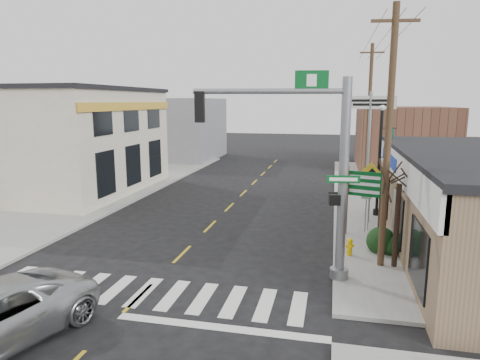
% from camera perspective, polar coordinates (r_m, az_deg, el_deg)
% --- Properties ---
extents(ground, '(140.00, 140.00, 0.00)m').
position_cam_1_polar(ground, '(14.38, -13.39, -15.01)').
color(ground, black).
rests_on(ground, ground).
extents(sidewalk_right, '(6.00, 38.00, 0.13)m').
position_cam_1_polar(sidewalk_right, '(25.55, 19.19, -3.83)').
color(sidewalk_right, gray).
rests_on(sidewalk_right, ground).
extents(sidewalk_left, '(6.00, 38.00, 0.13)m').
position_cam_1_polar(sidewalk_left, '(29.39, -18.25, -1.95)').
color(sidewalk_left, gray).
rests_on(sidewalk_left, ground).
extents(center_line, '(0.12, 56.00, 0.01)m').
position_cam_1_polar(center_line, '(21.37, -4.02, -6.18)').
color(center_line, gold).
rests_on(center_line, ground).
extents(crosswalk, '(11.00, 2.20, 0.01)m').
position_cam_1_polar(crosswalk, '(14.71, -12.70, -14.37)').
color(crosswalk, silver).
rests_on(crosswalk, ground).
extents(left_building, '(12.00, 12.00, 6.80)m').
position_cam_1_polar(left_building, '(31.93, -23.89, 4.70)').
color(left_building, beige).
rests_on(left_building, ground).
extents(bldg_distant_right, '(8.00, 10.00, 5.60)m').
position_cam_1_polar(bldg_distant_right, '(42.20, 20.88, 5.28)').
color(bldg_distant_right, brown).
rests_on(bldg_distant_right, ground).
extents(bldg_distant_left, '(9.00, 10.00, 6.40)m').
position_cam_1_polar(bldg_distant_left, '(46.86, -8.71, 6.78)').
color(bldg_distant_left, gray).
rests_on(bldg_distant_left, ground).
extents(traffic_signal_pole, '(5.49, 0.40, 6.95)m').
position_cam_1_polar(traffic_signal_pole, '(14.40, 10.42, 2.89)').
color(traffic_signal_pole, gray).
rests_on(traffic_signal_pole, sidewalk_right).
extents(guide_sign, '(1.79, 0.14, 3.14)m').
position_cam_1_polar(guide_sign, '(19.91, 16.19, -1.48)').
color(guide_sign, '#4D3723').
rests_on(guide_sign, sidewalk_right).
extents(fire_hydrant, '(0.22, 0.22, 0.69)m').
position_cam_1_polar(fire_hydrant, '(17.55, 14.42, -8.52)').
color(fire_hydrant, '#E1B002').
rests_on(fire_hydrant, sidewalk_right).
extents(ped_crossing_sign, '(1.18, 0.08, 3.04)m').
position_cam_1_polar(ped_crossing_sign, '(22.19, 17.00, -0.21)').
color(ped_crossing_sign, gray).
rests_on(ped_crossing_sign, sidewalk_right).
extents(lamp_post, '(0.75, 0.59, 5.80)m').
position_cam_1_polar(lamp_post, '(23.43, 18.29, 3.50)').
color(lamp_post, black).
rests_on(lamp_post, sidewalk_right).
extents(dance_center_sign, '(3.11, 0.19, 6.62)m').
position_cam_1_polar(dance_center_sign, '(28.74, 16.95, 8.05)').
color(dance_center_sign, gray).
rests_on(dance_center_sign, sidewalk_right).
extents(bare_tree, '(2.32, 2.32, 4.64)m').
position_cam_1_polar(bare_tree, '(16.13, 20.62, 1.45)').
color(bare_tree, black).
rests_on(bare_tree, sidewalk_right).
extents(shrub_front, '(1.14, 1.14, 0.86)m').
position_cam_1_polar(shrub_front, '(14.87, 24.94, -12.51)').
color(shrub_front, '#17351A').
rests_on(shrub_front, sidewalk_right).
extents(shrub_back, '(1.16, 1.16, 0.87)m').
position_cam_1_polar(shrub_back, '(18.31, 18.27, -7.74)').
color(shrub_back, '#173211').
rests_on(shrub_back, sidewalk_right).
extents(utility_pole_near, '(1.61, 0.24, 9.25)m').
position_cam_1_polar(utility_pole_near, '(15.96, 19.16, 5.41)').
color(utility_pole_near, '#4B2D22').
rests_on(utility_pole_near, sidewalk_right).
extents(utility_pole_far, '(1.77, 0.27, 10.20)m').
position_cam_1_polar(utility_pole_far, '(34.26, 16.82, 8.77)').
color(utility_pole_far, '#3C301C').
rests_on(utility_pole_far, sidewalk_right).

